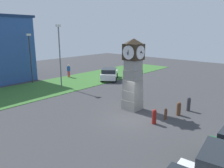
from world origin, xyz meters
The scene contains 12 objects.
ground_plane centered at (0.00, 0.00, 0.00)m, with size 68.77×68.77×0.00m, color #38383A.
clock_tower centered at (1.81, 1.16, 2.94)m, with size 1.73×1.80×5.79m.
bollard_near_tower centered at (4.48, -2.53, 0.59)m, with size 0.29×0.29×1.16m.
bollard_mid_row centered at (3.04, -2.36, 0.54)m, with size 0.32×0.32×1.07m.
bollard_far_row centered at (1.68, -1.99, 0.42)m, with size 0.21×0.21×0.83m.
bollard_end_row centered at (0.39, -1.79, 0.54)m, with size 0.31×0.31×1.07m.
car_near_tower centered at (-2.80, -7.13, 0.75)m, with size 4.49×2.47×1.47m.
car_far_lot centered at (8.75, 10.10, 0.78)m, with size 4.53×4.08×1.53m.
pedestrian_near_bench centered at (6.08, 15.32, 1.04)m, with size 0.43×0.47×1.79m.
street_lamp_near_road centered at (1.00, 16.02, 3.50)m, with size 0.50×0.24×6.01m.
street_lamp_far_side centered at (2.24, 11.69, 4.01)m, with size 0.50×0.24×7.01m.
grass_verge_far centered at (2.64, 12.61, 0.02)m, with size 41.26×7.30×0.04m, color #386B2D.
Camera 1 is at (-12.20, -9.07, 6.38)m, focal length 35.00 mm.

